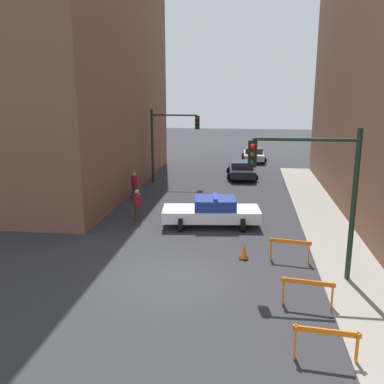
# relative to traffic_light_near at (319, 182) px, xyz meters

# --- Properties ---
(ground_plane) EXTENTS (120.00, 120.00, 0.00)m
(ground_plane) POSITION_rel_traffic_light_near_xyz_m (-4.73, -0.47, -3.53)
(ground_plane) COLOR #2D2D33
(sidewalk_right) EXTENTS (2.40, 44.00, 0.12)m
(sidewalk_right) POSITION_rel_traffic_light_near_xyz_m (1.47, -0.47, -3.47)
(sidewalk_right) COLOR gray
(sidewalk_right) RESTS_ON ground_plane
(building_corner_left) EXTENTS (14.00, 20.00, 18.87)m
(building_corner_left) POSITION_rel_traffic_light_near_xyz_m (-16.73, 13.53, 5.91)
(building_corner_left) COLOR brown
(building_corner_left) RESTS_ON ground_plane
(traffic_light_near) EXTENTS (3.64, 0.35, 5.20)m
(traffic_light_near) POSITION_rel_traffic_light_near_xyz_m (0.00, 0.00, 0.00)
(traffic_light_near) COLOR black
(traffic_light_near) RESTS_ON sidewalk_right
(traffic_light_far) EXTENTS (3.44, 0.35, 5.20)m
(traffic_light_far) POSITION_rel_traffic_light_near_xyz_m (-8.03, 15.15, -0.13)
(traffic_light_far) COLOR black
(traffic_light_far) RESTS_ON ground_plane
(police_car) EXTENTS (4.88, 2.71, 1.52)m
(police_car) POSITION_rel_traffic_light_near_xyz_m (-4.04, 5.64, -2.81)
(police_car) COLOR white
(police_car) RESTS_ON ground_plane
(parked_car_near) EXTENTS (2.47, 4.41, 1.31)m
(parked_car_near) POSITION_rel_traffic_light_near_xyz_m (-2.83, 17.49, -2.86)
(parked_car_near) COLOR black
(parked_car_near) RESTS_ON ground_plane
(parked_car_mid) EXTENTS (2.31, 4.32, 1.31)m
(parked_car_mid) POSITION_rel_traffic_light_near_xyz_m (-1.88, 25.37, -2.86)
(parked_car_mid) COLOR silver
(parked_car_mid) RESTS_ON ground_plane
(pedestrian_crossing) EXTENTS (0.42, 0.42, 1.66)m
(pedestrian_crossing) POSITION_rel_traffic_light_near_xyz_m (-7.85, 5.87, -2.67)
(pedestrian_crossing) COLOR #382D23
(pedestrian_crossing) RESTS_ON ground_plane
(pedestrian_corner) EXTENTS (0.50, 0.50, 1.66)m
(pedestrian_corner) POSITION_rel_traffic_light_near_xyz_m (-9.17, 10.27, -2.67)
(pedestrian_corner) COLOR #382D23
(pedestrian_corner) RESTS_ON ground_plane
(barrier_front) EXTENTS (1.60, 0.31, 0.90)m
(barrier_front) POSITION_rel_traffic_light_near_xyz_m (-0.36, -4.77, -2.91)
(barrier_front) COLOR orange
(barrier_front) RESTS_ON ground_plane
(barrier_mid) EXTENTS (1.59, 0.37, 0.90)m
(barrier_mid) POSITION_rel_traffic_light_near_xyz_m (-0.45, -2.05, -2.91)
(barrier_mid) COLOR orange
(barrier_mid) RESTS_ON ground_plane
(barrier_back) EXTENTS (1.59, 0.38, 0.90)m
(barrier_back) POSITION_rel_traffic_light_near_xyz_m (-0.66, 1.52, -2.91)
(barrier_back) COLOR orange
(barrier_back) RESTS_ON ground_plane
(traffic_cone) EXTENTS (0.36, 0.36, 0.66)m
(traffic_cone) POSITION_rel_traffic_light_near_xyz_m (-2.42, 1.59, -3.21)
(traffic_cone) COLOR black
(traffic_cone) RESTS_ON ground_plane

